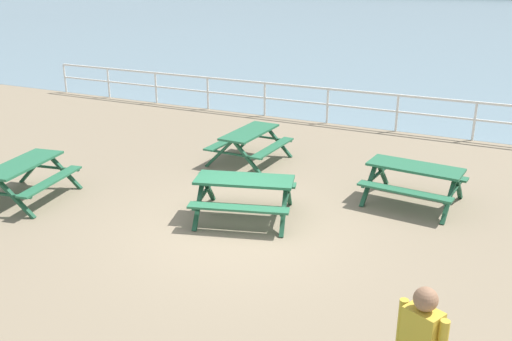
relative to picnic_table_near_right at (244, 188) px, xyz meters
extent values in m
cube|color=gray|center=(0.16, -0.53, -0.68)|extent=(30.00, 24.00, 0.20)
cube|color=gray|center=(0.16, 52.22, -0.58)|extent=(142.00, 90.00, 0.01)
cube|color=white|center=(0.16, 7.22, 0.47)|extent=(23.00, 0.06, 0.06)
cube|color=white|center=(0.16, 7.22, -0.01)|extent=(23.00, 0.05, 0.05)
cylinder|color=white|center=(-11.34, 7.22, -0.06)|extent=(0.07, 0.07, 1.05)
cylinder|color=white|center=(-9.25, 7.22, -0.06)|extent=(0.07, 0.07, 1.05)
cylinder|color=white|center=(-7.16, 7.22, -0.06)|extent=(0.07, 0.07, 1.05)
cylinder|color=white|center=(-5.07, 7.22, -0.06)|extent=(0.07, 0.07, 1.05)
cylinder|color=white|center=(-2.97, 7.22, -0.06)|extent=(0.07, 0.07, 1.05)
cylinder|color=white|center=(-0.88, 7.22, -0.06)|extent=(0.07, 0.07, 1.05)
cylinder|color=white|center=(1.21, 7.22, -0.06)|extent=(0.07, 0.07, 1.05)
cylinder|color=white|center=(3.30, 7.22, -0.06)|extent=(0.07, 0.07, 1.05)
cube|color=#286B47|center=(0.00, 0.00, 0.17)|extent=(1.93, 1.19, 0.05)
cube|color=#286B47|center=(-0.18, 0.59, -0.13)|extent=(1.80, 0.77, 0.04)
cube|color=#286B47|center=(0.18, -0.59, -0.13)|extent=(1.80, 0.77, 0.04)
cube|color=#1E5035|center=(0.64, 0.58, -0.21)|extent=(0.31, 0.78, 0.79)
cube|color=#1E5035|center=(0.86, -0.13, -0.21)|extent=(0.31, 0.78, 0.79)
cube|color=#1E5035|center=(0.75, 0.23, -0.16)|extent=(0.49, 1.45, 0.04)
cube|color=#1E5035|center=(-0.86, 0.13, -0.21)|extent=(0.31, 0.78, 0.79)
cube|color=#1E5035|center=(-0.64, -0.58, -0.21)|extent=(0.31, 0.78, 0.79)
cube|color=#1E5035|center=(-0.75, -0.23, -0.16)|extent=(0.49, 1.45, 0.04)
cube|color=#286B47|center=(-1.36, 2.92, 0.17)|extent=(0.77, 1.82, 0.05)
cube|color=#286B47|center=(-1.98, 2.95, -0.13)|extent=(0.33, 1.81, 0.04)
cube|color=#286B47|center=(-0.74, 2.90, -0.13)|extent=(0.33, 1.81, 0.04)
cube|color=#1E5035|center=(-1.70, 3.72, -0.21)|extent=(0.79, 0.11, 0.79)
cube|color=#1E5035|center=(-0.95, 3.69, -0.21)|extent=(0.79, 0.11, 0.79)
cube|color=#1E5035|center=(-1.33, 3.70, -0.16)|extent=(1.50, 0.11, 0.04)
cube|color=#1E5035|center=(-1.76, 2.16, -0.21)|extent=(0.79, 0.11, 0.79)
cube|color=#1E5035|center=(-1.01, 2.13, -0.21)|extent=(0.79, 0.11, 0.79)
cube|color=#1E5035|center=(-1.38, 2.14, -0.16)|extent=(1.50, 0.11, 0.04)
cube|color=#286B47|center=(2.69, 2.10, 0.17)|extent=(1.86, 0.87, 0.05)
cube|color=#286B47|center=(2.75, 2.71, -0.13)|extent=(1.82, 0.43, 0.04)
cube|color=#286B47|center=(2.63, 1.48, -0.13)|extent=(1.82, 0.43, 0.04)
cube|color=#1E5035|center=(3.50, 2.40, -0.21)|extent=(0.15, 0.80, 0.79)
cube|color=#1E5035|center=(3.43, 1.65, -0.21)|extent=(0.15, 0.80, 0.79)
cube|color=#1E5035|center=(3.47, 2.02, -0.16)|extent=(0.20, 1.50, 0.04)
cube|color=#1E5035|center=(1.95, 2.54, -0.21)|extent=(0.15, 0.80, 0.79)
cube|color=#1E5035|center=(1.88, 1.80, -0.21)|extent=(0.15, 0.80, 0.79)
cube|color=#1E5035|center=(1.91, 2.17, -0.16)|extent=(0.20, 1.50, 0.04)
cube|color=#286B47|center=(-4.39, -1.14, 0.17)|extent=(1.00, 1.89, 0.05)
cube|color=#286B47|center=(-3.78, -1.04, -0.13)|extent=(0.57, 1.82, 0.04)
cube|color=#1E5035|center=(-4.89, -0.44, -0.21)|extent=(0.79, 0.22, 0.79)
cube|color=#1E5035|center=(-4.15, -0.31, -0.21)|extent=(0.79, 0.22, 0.79)
cube|color=#1E5035|center=(-4.52, -0.38, -0.16)|extent=(1.49, 0.32, 0.04)
cube|color=#1E5035|center=(-3.88, -1.85, -0.21)|extent=(0.79, 0.22, 0.79)
cube|color=gold|center=(3.86, -3.89, 0.56)|extent=(0.40, 0.34, 0.58)
cylinder|color=gold|center=(3.66, -3.80, 0.58)|extent=(0.09, 0.09, 0.52)
sphere|color=#9E7051|center=(3.86, -3.89, 0.96)|extent=(0.23, 0.23, 0.23)
camera|label=1|loc=(4.40, -8.53, 3.79)|focal=39.17mm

